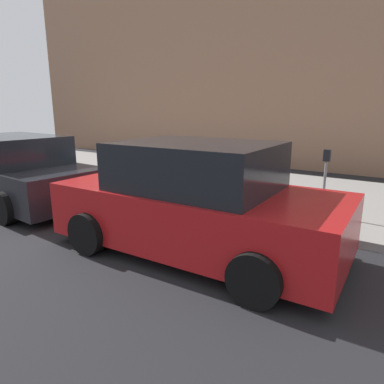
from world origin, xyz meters
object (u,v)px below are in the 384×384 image
(parked_car_red_0, at_px, (197,202))
(fire_hydrant, at_px, (147,172))
(suitcase_red_4, at_px, (189,183))
(parking_meter, at_px, (325,173))
(suitcase_black_0, at_px, (272,193))
(suitcase_teal_2, at_px, (225,185))
(suitcase_navy_1, at_px, (250,194))
(suitcase_olive_3, at_px, (205,187))
(bollard_post, at_px, (127,171))
(parked_car_charcoal_1, at_px, (14,171))
(suitcase_silver_5, at_px, (169,180))

(parked_car_red_0, bearing_deg, fire_hydrant, -37.10)
(suitcase_red_4, xyz_separation_m, parking_meter, (-3.01, -0.20, 0.52))
(suitcase_black_0, relative_size, suitcase_teal_2, 0.94)
(suitcase_black_0, height_order, suitcase_teal_2, suitcase_teal_2)
(suitcase_navy_1, xyz_separation_m, suitcase_olive_3, (1.10, 0.01, 0.00))
(suitcase_black_0, xyz_separation_m, suitcase_olive_3, (1.58, -0.00, -0.09))
(suitcase_red_4, bearing_deg, parked_car_red_0, 127.34)
(bollard_post, xyz_separation_m, parked_car_charcoal_1, (1.50, 2.13, 0.17))
(suitcase_silver_5, xyz_separation_m, bollard_post, (1.32, 0.09, 0.08))
(fire_hydrant, height_order, parked_car_red_0, parked_car_red_0)
(suitcase_black_0, bearing_deg, fire_hydrant, 0.53)
(suitcase_navy_1, distance_m, suitcase_silver_5, 2.07)
(suitcase_teal_2, bearing_deg, suitcase_olive_3, -7.32)
(bollard_post, bearing_deg, suitcase_teal_2, -177.71)
(parked_car_charcoal_1, bearing_deg, parking_meter, -158.20)
(suitcase_red_4, relative_size, parked_car_red_0, 0.21)
(suitcase_teal_2, height_order, fire_hydrant, suitcase_teal_2)
(suitcase_teal_2, xyz_separation_m, suitcase_olive_3, (0.54, -0.07, -0.12))
(suitcase_teal_2, xyz_separation_m, parked_car_charcoal_1, (4.33, 2.24, 0.20))
(suitcase_navy_1, xyz_separation_m, fire_hydrant, (2.80, 0.05, 0.18))
(suitcase_olive_3, distance_m, fire_hydrant, 1.72)
(fire_hydrant, bearing_deg, suitcase_black_0, -179.47)
(suitcase_red_4, bearing_deg, suitcase_olive_3, 177.55)
(suitcase_teal_2, height_order, parking_meter, parking_meter)
(parked_car_red_0, bearing_deg, suitcase_teal_2, -71.27)
(suitcase_silver_5, distance_m, parking_meter, 3.55)
(suitcase_black_0, bearing_deg, bollard_post, 2.66)
(suitcase_black_0, relative_size, parked_car_red_0, 0.21)
(suitcase_red_4, xyz_separation_m, bollard_post, (1.81, 0.20, 0.11))
(suitcase_teal_2, xyz_separation_m, suitcase_silver_5, (1.51, 0.02, -0.05))
(suitcase_black_0, height_order, suitcase_red_4, suitcase_black_0)
(suitcase_silver_5, bearing_deg, bollard_post, 3.89)
(suitcase_black_0, xyz_separation_m, suitcase_red_4, (2.06, -0.02, -0.05))
(suitcase_black_0, height_order, fire_hydrant, suitcase_black_0)
(suitcase_teal_2, height_order, bollard_post, suitcase_teal_2)
(suitcase_red_4, xyz_separation_m, parked_car_red_0, (-1.78, 2.33, 0.33))
(suitcase_red_4, height_order, suitcase_silver_5, suitcase_silver_5)
(suitcase_black_0, xyz_separation_m, parked_car_red_0, (0.28, 2.31, 0.28))
(suitcase_navy_1, bearing_deg, suitcase_teal_2, 8.64)
(fire_hydrant, distance_m, parked_car_charcoal_1, 3.09)
(suitcase_navy_1, xyz_separation_m, suitcase_teal_2, (0.55, 0.08, 0.12))
(bollard_post, distance_m, parking_meter, 4.85)
(suitcase_teal_2, distance_m, suitcase_olive_3, 0.56)
(parked_car_red_0, height_order, parked_car_charcoal_1, parked_car_red_0)
(suitcase_olive_3, bearing_deg, suitcase_navy_1, -179.22)
(fire_hydrant, height_order, parking_meter, parking_meter)
(suitcase_olive_3, bearing_deg, parking_meter, -175.09)
(parking_meter, distance_m, parked_car_red_0, 2.82)
(suitcase_teal_2, bearing_deg, suitcase_red_4, -5.05)
(suitcase_navy_1, height_order, fire_hydrant, fire_hydrant)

